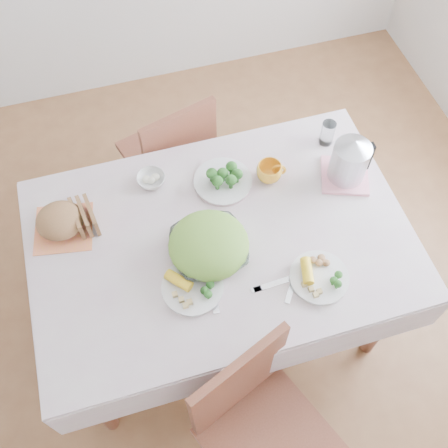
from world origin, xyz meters
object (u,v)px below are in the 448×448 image
object	(u,v)px
chair_near	(269,440)
electric_kettle	(350,159)
salad_bowl	(209,249)
dinner_plate_left	(193,287)
yellow_mug	(269,172)
chair_far	(166,149)
dinner_plate_right	(319,277)
dining_table	(221,280)

from	to	relation	value
chair_near	electric_kettle	size ratio (longest dim) A/B	4.37
salad_bowl	dinner_plate_left	distance (m)	0.16
yellow_mug	electric_kettle	xyz separation A→B (m)	(0.31, -0.08, 0.08)
chair_far	yellow_mug	world-z (taller)	chair_far
salad_bowl	dinner_plate_left	bearing A→B (deg)	-127.92
dinner_plate_left	chair_far	bearing A→B (deg)	84.74
electric_kettle	yellow_mug	bearing A→B (deg)	-177.58
chair_near	dinner_plate_right	world-z (taller)	chair_near
electric_kettle	dining_table	bearing A→B (deg)	-149.51
dining_table	chair_far	bearing A→B (deg)	95.78
dinner_plate_right	dining_table	bearing A→B (deg)	137.46
dinner_plate_right	yellow_mug	size ratio (longest dim) A/B	2.10
dinner_plate_left	yellow_mug	distance (m)	0.60
electric_kettle	chair_near	bearing A→B (deg)	-107.96
chair_near	electric_kettle	xyz separation A→B (m)	(0.61, 0.86, 0.42)
salad_bowl	dinner_plate_right	size ratio (longest dim) A/B	1.28
dinner_plate_left	dinner_plate_right	xyz separation A→B (m)	(0.47, -0.10, 0.00)
chair_near	salad_bowl	bearing A→B (deg)	71.10
chair_far	salad_bowl	world-z (taller)	chair_far
chair_near	yellow_mug	bearing A→B (deg)	50.21
chair_near	dinner_plate_right	bearing A→B (deg)	31.47
chair_far	salad_bowl	distance (m)	0.87
salad_bowl	dinner_plate_left	world-z (taller)	salad_bowl
chair_far	salad_bowl	xyz separation A→B (m)	(0.01, -0.81, 0.33)
chair_near	yellow_mug	size ratio (longest dim) A/B	8.72
chair_far	salad_bowl	bearing A→B (deg)	74.66
yellow_mug	electric_kettle	world-z (taller)	electric_kettle
dinner_plate_left	electric_kettle	bearing A→B (deg)	23.14
chair_near	dinner_plate_left	xyz separation A→B (m)	(-0.14, 0.54, 0.31)
dinner_plate_left	yellow_mug	size ratio (longest dim) A/B	2.17
chair_near	dinner_plate_left	distance (m)	0.64
dinner_plate_right	electric_kettle	xyz separation A→B (m)	(0.28, 0.42, 0.11)
chair_far	dinner_plate_right	distance (m)	1.14
dinner_plate_right	electric_kettle	distance (m)	0.52
dinner_plate_right	yellow_mug	xyz separation A→B (m)	(-0.03, 0.50, 0.03)
dinner_plate_right	yellow_mug	bearing A→B (deg)	93.25
dining_table	dinner_plate_right	size ratio (longest dim) A/B	6.20
salad_bowl	chair_near	bearing A→B (deg)	-86.70
chair_far	dining_table	bearing A→B (deg)	79.48
dinner_plate_right	electric_kettle	size ratio (longest dim) A/B	1.06
chair_far	dinner_plate_left	bearing A→B (deg)	68.44
salad_bowl	yellow_mug	xyz separation A→B (m)	(0.34, 0.28, 0.01)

